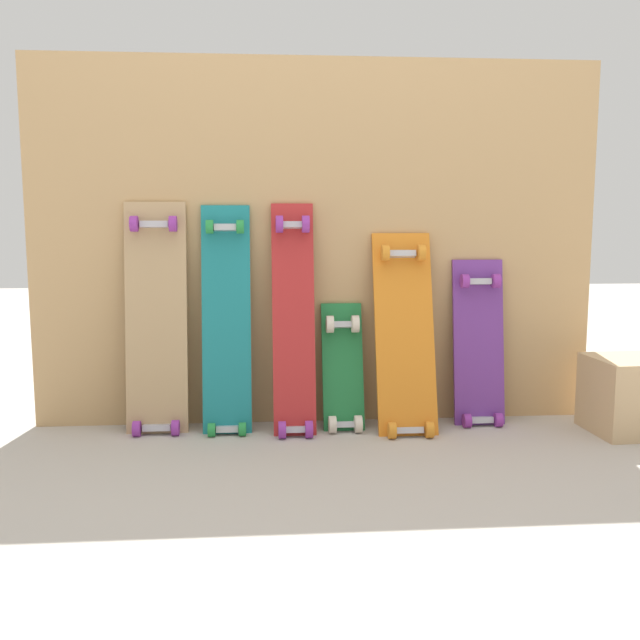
% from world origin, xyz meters
% --- Properties ---
extents(ground_plane, '(12.00, 12.00, 0.00)m').
position_xyz_m(ground_plane, '(0.00, 0.00, 0.00)').
color(ground_plane, '#B2AAA0').
extents(plywood_wall_panel, '(2.28, 0.04, 1.46)m').
position_xyz_m(plywood_wall_panel, '(0.00, 0.07, 0.73)').
color(plywood_wall_panel, tan).
rests_on(plywood_wall_panel, ground).
extents(skateboard_natural, '(0.24, 0.19, 0.96)m').
position_xyz_m(skateboard_natural, '(-0.64, -0.03, 0.42)').
color(skateboard_natural, tan).
rests_on(skateboard_natural, ground).
extents(skateboard_teal, '(0.19, 0.22, 0.95)m').
position_xyz_m(skateboard_teal, '(-0.37, -0.04, 0.41)').
color(skateboard_teal, '#197A7F').
rests_on(skateboard_teal, ground).
extents(skateboard_red, '(0.17, 0.27, 0.96)m').
position_xyz_m(skateboard_red, '(-0.10, -0.07, 0.41)').
color(skateboard_red, '#B22626').
rests_on(skateboard_red, ground).
extents(skateboard_green, '(0.16, 0.22, 0.56)m').
position_xyz_m(skateboard_green, '(0.09, -0.05, 0.22)').
color(skateboard_green, '#1E7238').
rests_on(skateboard_green, ground).
extents(skateboard_orange, '(0.23, 0.31, 0.84)m').
position_xyz_m(skateboard_orange, '(0.33, -0.09, 0.35)').
color(skateboard_orange, orange).
rests_on(skateboard_orange, ground).
extents(skateboard_purple, '(0.21, 0.18, 0.73)m').
position_xyz_m(skateboard_purple, '(0.65, -0.02, 0.30)').
color(skateboard_purple, '#6B338C').
rests_on(skateboard_purple, ground).
extents(wooden_crate, '(0.31, 0.31, 0.30)m').
position_xyz_m(wooden_crate, '(1.20, -0.21, 0.15)').
color(wooden_crate, tan).
rests_on(wooden_crate, ground).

